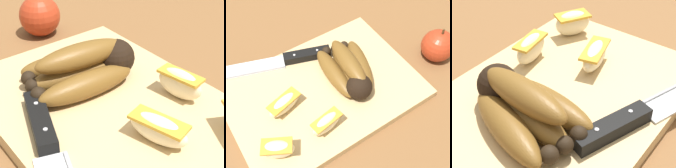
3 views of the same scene
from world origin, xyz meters
The scene contains 7 objects.
ground_plane centered at (0.00, 0.00, 0.00)m, with size 6.00×6.00×0.00m, color brown.
cutting_board centered at (0.01, 0.00, 0.01)m, with size 0.37×0.26×0.02m, color tan.
banana_bunch centered at (0.07, 0.00, 0.04)m, with size 0.12×0.15×0.06m.
chefs_knife centered at (-0.02, 0.10, 0.03)m, with size 0.27×0.12×0.02m.
apple_wedge_near centered at (-0.07, 0.00, 0.04)m, with size 0.07×0.04×0.03m.
apple_wedge_far centered at (-0.03, -0.08, 0.04)m, with size 0.06×0.03×0.04m.
whole_apple centered at (0.27, -0.05, 0.04)m, with size 0.07×0.07×0.08m.
Camera 1 is at (-0.28, 0.23, 0.30)m, focal length 59.96 mm.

